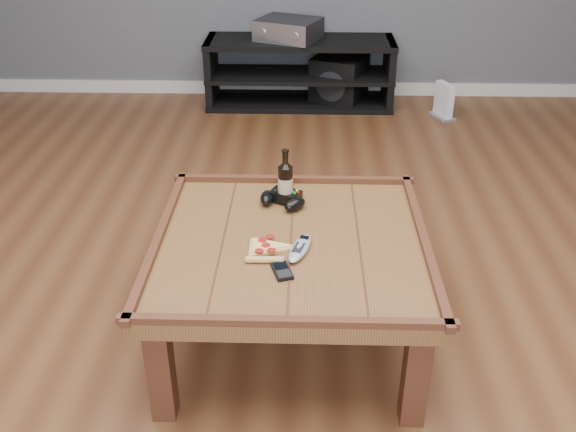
{
  "coord_description": "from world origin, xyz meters",
  "views": [
    {
      "loc": [
        0.05,
        -2.0,
        1.68
      ],
      "look_at": [
        -0.01,
        0.06,
        0.52
      ],
      "focal_mm": 40.0,
      "sensor_mm": 36.0,
      "label": 1
    }
  ],
  "objects_px": {
    "av_receiver": "(288,29)",
    "subwoofer": "(339,80)",
    "game_controller": "(283,199)",
    "media_console": "(300,73)",
    "pizza_slice": "(266,249)",
    "smartphone": "(282,271)",
    "coffee_table": "(291,254)",
    "game_console": "(444,102)",
    "remote_control": "(300,248)",
    "beer_bottle": "(285,182)"
  },
  "relations": [
    {
      "from": "game_controller",
      "to": "pizza_slice",
      "type": "distance_m",
      "value": 0.35
    },
    {
      "from": "coffee_table",
      "to": "beer_bottle",
      "type": "distance_m",
      "value": 0.34
    },
    {
      "from": "beer_bottle",
      "to": "smartphone",
      "type": "bearing_deg",
      "value": -89.45
    },
    {
      "from": "game_controller",
      "to": "media_console",
      "type": "bearing_deg",
      "value": 113.61
    },
    {
      "from": "media_console",
      "to": "subwoofer",
      "type": "height_order",
      "value": "media_console"
    },
    {
      "from": "game_controller",
      "to": "subwoofer",
      "type": "relative_size",
      "value": 0.42
    },
    {
      "from": "av_receiver",
      "to": "remote_control",
      "type": "bearing_deg",
      "value": -64.27
    },
    {
      "from": "subwoofer",
      "to": "beer_bottle",
      "type": "bearing_deg",
      "value": -74.76
    },
    {
      "from": "game_console",
      "to": "coffee_table",
      "type": "bearing_deg",
      "value": -134.68
    },
    {
      "from": "media_console",
      "to": "game_controller",
      "type": "height_order",
      "value": "game_controller"
    },
    {
      "from": "subwoofer",
      "to": "pizza_slice",
      "type": "bearing_deg",
      "value": -74.94
    },
    {
      "from": "game_console",
      "to": "game_controller",
      "type": "bearing_deg",
      "value": -138.04
    },
    {
      "from": "av_receiver",
      "to": "subwoofer",
      "type": "xyz_separation_m",
      "value": [
        0.39,
        0.05,
        -0.39
      ]
    },
    {
      "from": "coffee_table",
      "to": "smartphone",
      "type": "relative_size",
      "value": 8.94
    },
    {
      "from": "game_controller",
      "to": "pizza_slice",
      "type": "height_order",
      "value": "game_controller"
    },
    {
      "from": "coffee_table",
      "to": "game_console",
      "type": "distance_m",
      "value": 2.72
    },
    {
      "from": "game_controller",
      "to": "av_receiver",
      "type": "relative_size",
      "value": 0.38
    },
    {
      "from": "coffee_table",
      "to": "pizza_slice",
      "type": "xyz_separation_m",
      "value": [
        -0.09,
        -0.07,
        0.07
      ]
    },
    {
      "from": "remote_control",
      "to": "smartphone",
      "type": "bearing_deg",
      "value": -97.03
    },
    {
      "from": "coffee_table",
      "to": "beer_bottle",
      "type": "relative_size",
      "value": 4.45
    },
    {
      "from": "game_console",
      "to": "media_console",
      "type": "bearing_deg",
      "value": 144.27
    },
    {
      "from": "coffee_table",
      "to": "media_console",
      "type": "bearing_deg",
      "value": 90.0
    },
    {
      "from": "av_receiver",
      "to": "coffee_table",
      "type": "bearing_deg",
      "value": -64.91
    },
    {
      "from": "game_console",
      "to": "remote_control",
      "type": "bearing_deg",
      "value": -133.44
    },
    {
      "from": "smartphone",
      "to": "game_console",
      "type": "distance_m",
      "value": 2.92
    },
    {
      "from": "coffee_table",
      "to": "beer_bottle",
      "type": "bearing_deg",
      "value": 95.67
    },
    {
      "from": "coffee_table",
      "to": "pizza_slice",
      "type": "bearing_deg",
      "value": -140.17
    },
    {
      "from": "game_controller",
      "to": "game_console",
      "type": "relative_size",
      "value": 0.77
    },
    {
      "from": "coffee_table",
      "to": "media_console",
      "type": "height_order",
      "value": "media_console"
    },
    {
      "from": "media_console",
      "to": "game_controller",
      "type": "distance_m",
      "value": 2.48
    },
    {
      "from": "pizza_slice",
      "to": "smartphone",
      "type": "relative_size",
      "value": 2.05
    },
    {
      "from": "media_console",
      "to": "game_console",
      "type": "xyz_separation_m",
      "value": [
        1.05,
        -0.26,
        -0.13
      ]
    },
    {
      "from": "remote_control",
      "to": "game_console",
      "type": "relative_size",
      "value": 0.8
    },
    {
      "from": "remote_control",
      "to": "subwoofer",
      "type": "distance_m",
      "value": 2.9
    },
    {
      "from": "remote_control",
      "to": "media_console",
      "type": "bearing_deg",
      "value": 107.06
    },
    {
      "from": "beer_bottle",
      "to": "game_console",
      "type": "xyz_separation_m",
      "value": [
        1.08,
        2.19,
        -0.43
      ]
    },
    {
      "from": "remote_control",
      "to": "game_console",
      "type": "bearing_deg",
      "value": 84.7
    },
    {
      "from": "media_console",
      "to": "remote_control",
      "type": "distance_m",
      "value": 2.83
    },
    {
      "from": "game_controller",
      "to": "coffee_table",
      "type": "bearing_deg",
      "value": -57.29
    },
    {
      "from": "coffee_table",
      "to": "subwoofer",
      "type": "height_order",
      "value": "coffee_table"
    },
    {
      "from": "media_console",
      "to": "beer_bottle",
      "type": "relative_size",
      "value": 6.05
    },
    {
      "from": "av_receiver",
      "to": "game_controller",
      "type": "bearing_deg",
      "value": -65.63
    },
    {
      "from": "av_receiver",
      "to": "game_console",
      "type": "relative_size",
      "value": 2.04
    },
    {
      "from": "smartphone",
      "to": "remote_control",
      "type": "distance_m",
      "value": 0.15
    },
    {
      "from": "smartphone",
      "to": "subwoofer",
      "type": "bearing_deg",
      "value": 66.77
    },
    {
      "from": "subwoofer",
      "to": "game_console",
      "type": "relative_size",
      "value": 1.83
    },
    {
      "from": "coffee_table",
      "to": "av_receiver",
      "type": "bearing_deg",
      "value": 91.8
    },
    {
      "from": "coffee_table",
      "to": "game_console",
      "type": "relative_size",
      "value": 3.99
    },
    {
      "from": "av_receiver",
      "to": "game_console",
      "type": "height_order",
      "value": "av_receiver"
    },
    {
      "from": "subwoofer",
      "to": "coffee_table",
      "type": "bearing_deg",
      "value": -73.36
    }
  ]
}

